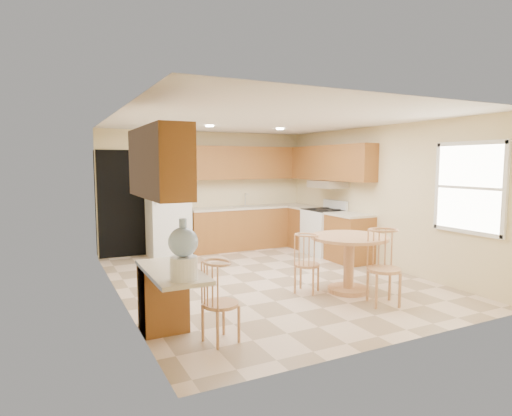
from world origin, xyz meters
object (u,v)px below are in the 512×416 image
stove (324,231)px  dining_table (349,255)px  refrigerator (168,213)px  chair_table_b (389,261)px  water_crock (183,252)px  chair_desk (223,295)px  chair_table_a (310,258)px

stove → dining_table: size_ratio=0.99×
refrigerator → chair_table_b: refrigerator is taller
dining_table → water_crock: water_crock is taller
stove → chair_desk: stove is taller
dining_table → chair_table_a: (-0.55, 0.17, -0.02)m
refrigerator → water_crock: size_ratio=3.05×
chair_table_a → chair_table_b: bearing=-6.9°
dining_table → water_crock: bearing=-159.5°
stove → water_crock: size_ratio=1.91×
dining_table → water_crock: 2.97m
chair_table_b → water_crock: size_ratio=1.72×
chair_table_b → water_crock: 2.84m
refrigerator → chair_table_a: bearing=-71.1°
refrigerator → dining_table: bearing=-64.2°
dining_table → water_crock: (-2.74, -1.02, 0.49)m
chair_table_b → water_crock: (-2.79, -0.28, 0.43)m
stove → dining_table: (-1.18, -2.28, 0.06)m
dining_table → stove: bearing=62.5°
refrigerator → chair_desk: size_ratio=2.06×
refrigerator → chair_table_b: 4.59m
refrigerator → dining_table: size_ratio=1.58×
dining_table → chair_desk: (-2.29, -0.88, -0.02)m
stove → chair_desk: 4.70m
refrigerator → stove: (2.88, -1.22, -0.40)m
stove → chair_table_a: 2.73m
chair_table_b → refrigerator: bearing=-47.2°
refrigerator → stove: size_ratio=1.59×
chair_table_b → chair_table_a: bearing=-36.3°
refrigerator → chair_desk: 4.43m
chair_table_a → chair_desk: bearing=-99.0°
chair_table_b → stove: bearing=-90.1°
refrigerator → stove: 3.15m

